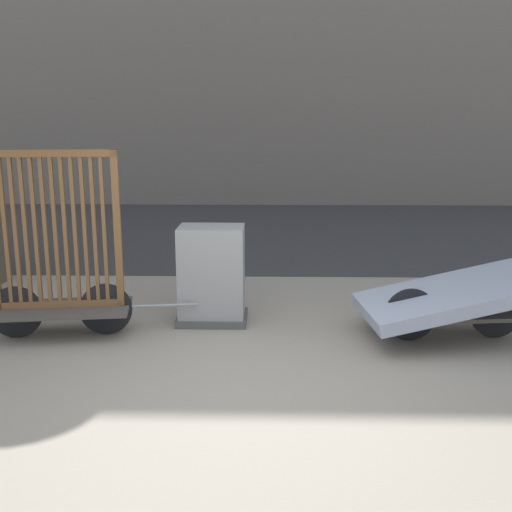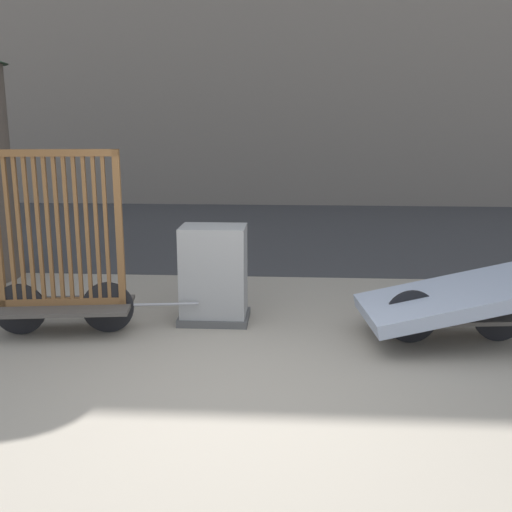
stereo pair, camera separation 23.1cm
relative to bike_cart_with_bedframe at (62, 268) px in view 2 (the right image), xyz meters
name	(u,v)px [view 2 (the right image)]	position (x,y,z in m)	size (l,w,h in m)	color
ground_plane	(244,401)	(2.00, -1.45, -0.70)	(60.00, 60.00, 0.00)	gray
road_strip	(275,230)	(2.00, 6.23, -0.69)	(56.00, 7.54, 0.01)	#38383A
bike_cart_with_bedframe	(62,268)	(0.00, 0.00, 0.00)	(2.11, 0.83, 1.90)	#4C4742
bike_cart_with_mattress	(457,300)	(4.00, 0.00, -0.26)	(2.37, 1.25, 0.72)	#4C4742
utility_cabinet	(214,278)	(1.50, 0.49, -0.20)	(0.76, 0.56, 1.07)	#4C4C4C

